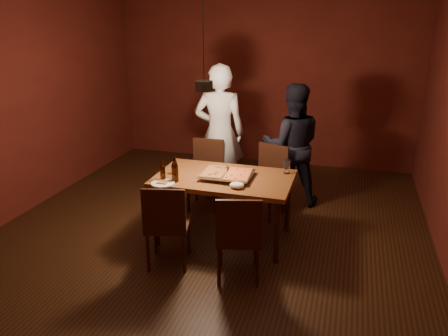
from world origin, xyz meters
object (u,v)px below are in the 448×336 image
(dining_table, at_px, (224,183))
(diner_white, at_px, (220,133))
(chair_far_right, at_px, (269,173))
(pizza_tray, at_px, (227,175))
(chair_far_left, at_px, (207,167))
(plate_slice, at_px, (163,183))
(pendant_lamp, at_px, (204,85))
(chair_near_right, at_px, (239,231))
(beer_bottle_b, at_px, (175,170))
(beer_bottle_a, at_px, (163,171))
(diner_dark, at_px, (292,145))
(chair_near_left, at_px, (166,219))

(dining_table, distance_m, diner_white, 1.25)
(chair_far_right, height_order, diner_white, diner_white)
(chair_far_right, bearing_deg, pizza_tray, 88.57)
(dining_table, distance_m, chair_far_left, 0.97)
(plate_slice, bearing_deg, chair_far_left, 86.63)
(pendant_lamp, bearing_deg, chair_near_right, -51.51)
(dining_table, relative_size, chair_far_left, 3.09)
(chair_far_left, bearing_deg, pizza_tray, 118.27)
(chair_near_right, height_order, beer_bottle_b, beer_bottle_b)
(dining_table, height_order, pizza_tray, pizza_tray)
(chair_near_right, relative_size, plate_slice, 2.06)
(chair_near_right, xyz_separation_m, beer_bottle_a, (-0.97, 0.50, 0.32))
(pizza_tray, height_order, beer_bottle_a, beer_bottle_a)
(pizza_tray, relative_size, diner_white, 0.30)
(plate_slice, height_order, diner_dark, diner_dark)
(diner_dark, bearing_deg, chair_near_right, 70.89)
(chair_far_left, bearing_deg, beer_bottle_a, 80.71)
(chair_far_left, xyz_separation_m, pendant_lamp, (0.30, -0.92, 1.22))
(chair_far_right, distance_m, beer_bottle_b, 1.42)
(pizza_tray, distance_m, pendant_lamp, 1.01)
(beer_bottle_a, height_order, pendant_lamp, pendant_lamp)
(beer_bottle_a, bearing_deg, plate_slice, -68.41)
(plate_slice, relative_size, diner_white, 0.13)
(pizza_tray, height_order, diner_white, diner_white)
(chair_far_right, distance_m, pendant_lamp, 1.61)
(chair_far_right, xyz_separation_m, diner_dark, (0.22, 0.41, 0.28))
(chair_far_right, relative_size, beer_bottle_b, 1.96)
(dining_table, bearing_deg, chair_near_right, -64.70)
(chair_near_left, bearing_deg, pendant_lamp, 61.19)
(chair_near_right, relative_size, pizza_tray, 0.93)
(chair_far_left, bearing_deg, plate_slice, 83.14)
(chair_far_right, xyz_separation_m, pizza_tray, (-0.31, -0.84, 0.24))
(beer_bottle_b, distance_m, pendant_lamp, 0.94)
(beer_bottle_a, bearing_deg, dining_table, 26.39)
(chair_near_left, bearing_deg, beer_bottle_b, 87.30)
(chair_far_right, height_order, pizza_tray, chair_far_right)
(chair_near_left, height_order, chair_near_right, same)
(beer_bottle_a, relative_size, diner_dark, 0.14)
(diner_dark, distance_m, pendant_lamp, 1.79)
(diner_dark, bearing_deg, chair_near_left, 50.95)
(dining_table, height_order, diner_dark, diner_dark)
(dining_table, xyz_separation_m, diner_dark, (0.57, 1.23, 0.14))
(dining_table, distance_m, beer_bottle_b, 0.58)
(plate_slice, height_order, diner_white, diner_white)
(beer_bottle_b, height_order, diner_white, diner_white)
(pizza_tray, distance_m, beer_bottle_b, 0.58)
(chair_far_right, bearing_deg, beer_bottle_a, 68.56)
(chair_far_left, bearing_deg, chair_far_right, 175.97)
(chair_far_right, relative_size, chair_near_right, 1.04)
(chair_near_right, bearing_deg, diner_white, 96.93)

